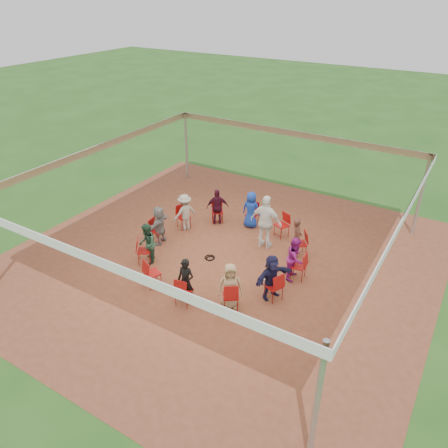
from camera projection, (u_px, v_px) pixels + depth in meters
The scene contains 28 objects.
ground at pixel (223, 259), 14.38m from camera, with size 80.00×80.00×0.00m, color #24541A.
dirt_patch at pixel (223, 259), 14.38m from camera, with size 13.00×13.00×0.00m, color brown.
tent at pixel (223, 193), 13.23m from camera, with size 10.33×10.33×3.00m.
chair_0 at pixel (274, 286), 12.34m from camera, with size 0.42×0.44×0.90m, color #A10F0D, non-canonical shape.
chair_1 at pixel (298, 266), 13.22m from camera, with size 0.42×0.44×0.90m, color #A10F0D, non-canonical shape.
chair_2 at pixel (300, 244), 14.35m from camera, with size 0.42×0.44×0.90m, color #A10F0D, non-canonical shape.
chair_3 at pixel (282, 225), 15.43m from camera, with size 0.42×0.44×0.90m, color #A10F0D, non-canonical shape.
chair_4 at pixel (252, 214), 16.17m from camera, with size 0.42×0.44×0.90m, color #A10F0D, non-canonical shape.
chair_5 at pixel (217, 211), 16.37m from camera, with size 0.42×0.44×0.90m, color #A10F0D, non-canonical shape.
chair_6 at pixel (184, 217), 15.99m from camera, with size 0.42×0.44×0.90m, color #A10F0D, non-canonical shape.
chair_7 at pixel (157, 231), 15.11m from camera, with size 0.42×0.44×0.90m, color #A10F0D, non-canonical shape.
chair_8 at pixel (144, 251), 13.98m from camera, with size 0.42×0.44×0.90m, color #A10F0D, non-canonical shape.
chair_9 at pixel (152, 273), 12.90m from camera, with size 0.42×0.44×0.90m, color #A10F0D, non-canonical shape.
chair_10 at pixel (184, 291), 12.15m from camera, with size 0.42×0.44×0.90m, color #A10F0D, non-canonical shape.
chair_11 at pixel (230, 296), 11.95m from camera, with size 0.42×0.44×0.90m, color #A10F0D, non-canonical shape.
person_seated_0 at pixel (272, 277), 12.31m from camera, with size 1.29×0.48×1.39m, color #1A1A40.
person_seated_1 at pixel (295, 258), 13.14m from camera, with size 0.67×0.39×1.39m, color #93197F.
person_seated_2 at pixel (297, 237), 14.22m from camera, with size 0.51×0.33×1.39m, color #502B23.
person_seated_3 at pixel (251, 210), 15.96m from camera, with size 0.68×0.38×1.39m, color #1639A9.
person_seated_4 at pixel (218, 207), 16.15m from camera, with size 0.81×0.42×1.39m, color #3E0F21.
person_seated_5 at pixel (185, 212), 15.78m from camera, with size 0.90×0.44×1.39m, color #9F998C.
person_seated_6 at pixel (159, 225), 14.94m from camera, with size 1.29×0.48×1.39m, color gray.
person_seated_7 at pixel (147, 244), 13.86m from camera, with size 0.67×0.39×1.39m, color #234935.
person_seated_8 at pixel (186, 281), 12.13m from camera, with size 0.51×0.33×1.39m, color black.
person_seated_9 at pixel (230, 286), 11.94m from camera, with size 0.68×0.38×1.39m, color tan.
standing_person at pixel (266, 222), 14.59m from camera, with size 1.12×0.57×1.91m, color white.
cable_coil at pixel (210, 258), 14.39m from camera, with size 0.44×0.44×0.03m.
laptop at pixel (268, 275), 12.44m from camera, with size 0.39×0.42×0.24m.
Camera 1 is at (6.30, -10.25, 7.97)m, focal length 35.00 mm.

